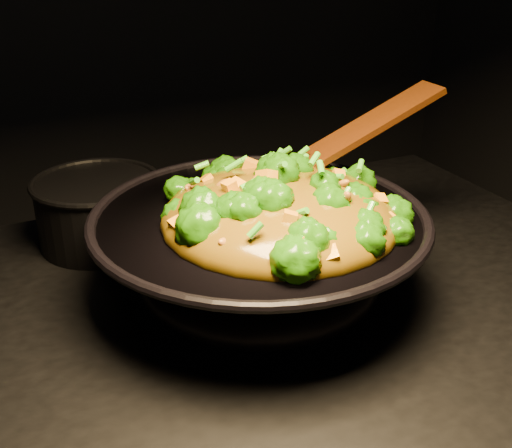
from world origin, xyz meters
name	(u,v)px	position (x,y,z in m)	size (l,w,h in m)	color
wok	(259,257)	(0.05, 0.07, 0.96)	(0.43, 0.43, 0.12)	black
stir_fry	(280,184)	(0.06, 0.04, 1.07)	(0.30, 0.30, 0.10)	#1E5906
spatula	(336,145)	(0.19, 0.13, 1.08)	(0.35, 0.05, 0.01)	#3D0F04
back_pot	(99,211)	(-0.11, 0.32, 0.95)	(0.19, 0.19, 0.11)	black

